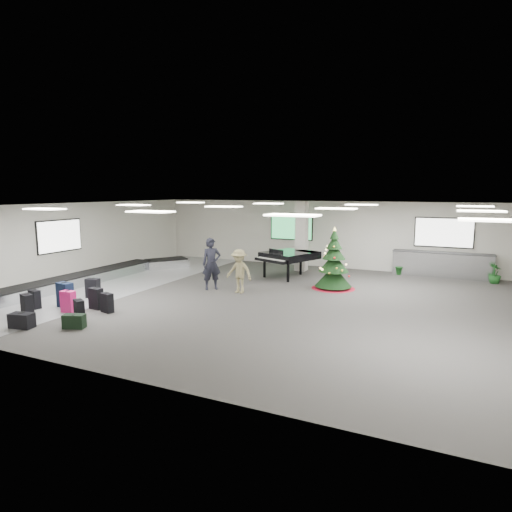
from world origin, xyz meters
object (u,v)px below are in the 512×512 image
at_px(potted_plant_right, 495,274).
at_px(christmas_tree, 334,267).
at_px(baggage_carousel, 100,275).
at_px(pink_suitcase, 68,302).
at_px(potted_plant_left, 400,265).
at_px(traveler_b, 239,271).
at_px(grand_piano, 288,256).
at_px(traveler_a, 211,264).
at_px(service_counter, 442,264).

bearing_deg(potted_plant_right, christmas_tree, -147.97).
distance_m(baggage_carousel, potted_plant_right, 16.07).
relative_size(pink_suitcase, potted_plant_left, 0.81).
distance_m(traveler_b, potted_plant_right, 10.33).
xyz_separation_m(christmas_tree, traveler_b, (-2.94, -2.14, -0.01)).
relative_size(christmas_tree, potted_plant_left, 2.79).
xyz_separation_m(christmas_tree, potted_plant_left, (2.00, 3.92, -0.38)).
bearing_deg(grand_piano, baggage_carousel, -128.63).
relative_size(baggage_carousel, potted_plant_left, 11.44).
bearing_deg(potted_plant_left, christmas_tree, -116.99).
xyz_separation_m(grand_piano, traveler_a, (-1.79, -3.36, 0.06)).
height_order(service_counter, grand_piano, grand_piano).
height_order(service_counter, christmas_tree, christmas_tree).
distance_m(traveler_b, potted_plant_left, 7.82).
bearing_deg(traveler_b, christmas_tree, 42.31).
relative_size(grand_piano, potted_plant_right, 3.39).
distance_m(pink_suitcase, potted_plant_left, 13.54).
height_order(traveler_a, traveler_b, traveler_a).
bearing_deg(grand_piano, traveler_b, -78.45).
distance_m(baggage_carousel, pink_suitcase, 4.76).
distance_m(pink_suitcase, potted_plant_right, 15.87).
relative_size(baggage_carousel, potted_plant_right, 12.11).
bearing_deg(potted_plant_left, traveler_b, -129.14).
bearing_deg(potted_plant_right, grand_piano, -164.10).
bearing_deg(christmas_tree, potted_plant_left, 63.01).
distance_m(baggage_carousel, traveler_a, 5.12).
distance_m(baggage_carousel, traveler_b, 6.27).
bearing_deg(traveler_b, pink_suitcase, -122.57).
height_order(christmas_tree, traveler_b, christmas_tree).
relative_size(christmas_tree, traveler_b, 1.48).
xyz_separation_m(pink_suitcase, grand_piano, (4.19, 7.88, 0.58)).
distance_m(baggage_carousel, christmas_tree, 9.55).
relative_size(baggage_carousel, traveler_a, 4.98).
xyz_separation_m(baggage_carousel, potted_plant_left, (11.15, 6.56, 0.21)).
height_order(pink_suitcase, traveler_b, traveler_b).
bearing_deg(christmas_tree, traveler_b, -143.89).
height_order(baggage_carousel, traveler_b, traveler_b).
relative_size(service_counter, potted_plant_right, 5.05).
distance_m(service_counter, pink_suitcase, 14.79).
relative_size(baggage_carousel, service_counter, 2.40).
height_order(pink_suitcase, potted_plant_left, potted_plant_left).
distance_m(service_counter, traveler_a, 9.97).
bearing_deg(traveler_a, grand_piano, 19.33).
bearing_deg(baggage_carousel, service_counter, 27.67).
height_order(traveler_b, potted_plant_right, traveler_b).
xyz_separation_m(pink_suitcase, christmas_tree, (6.52, 6.61, 0.47)).
bearing_deg(service_counter, potted_plant_left, -174.06).
bearing_deg(traveler_b, potted_plant_left, 57.06).
bearing_deg(traveler_a, christmas_tree, -15.75).
relative_size(traveler_b, potted_plant_left, 1.89).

